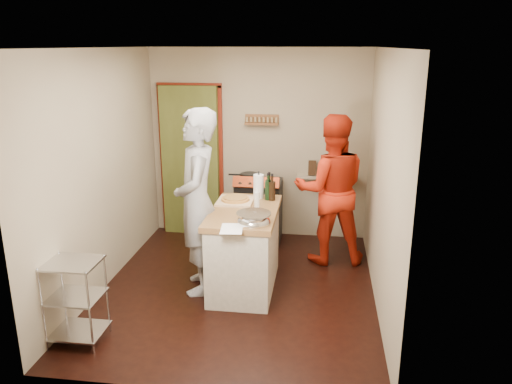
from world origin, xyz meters
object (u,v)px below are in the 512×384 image
island (245,247)px  person_stripe (197,202)px  wire_shelving (75,298)px  person_red (331,190)px  stove (259,211)px

island → person_stripe: (-0.50, -0.10, 0.52)m
wire_shelving → person_stripe: 1.55m
wire_shelving → person_red: size_ratio=0.43×
stove → person_stripe: size_ratio=0.50×
wire_shelving → island: island is taller
stove → wire_shelving: bearing=-116.9°
island → person_red: (0.93, 0.87, 0.44)m
stove → person_stripe: bearing=-108.0°
wire_shelving → island: 1.85m
person_stripe → person_red: person_stripe is taller
person_red → person_stripe: bearing=26.6°
wire_shelving → person_stripe: person_stripe is taller
wire_shelving → island: (1.35, 1.27, 0.04)m
person_stripe → person_red: bearing=111.5°
stove → wire_shelving: 2.94m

